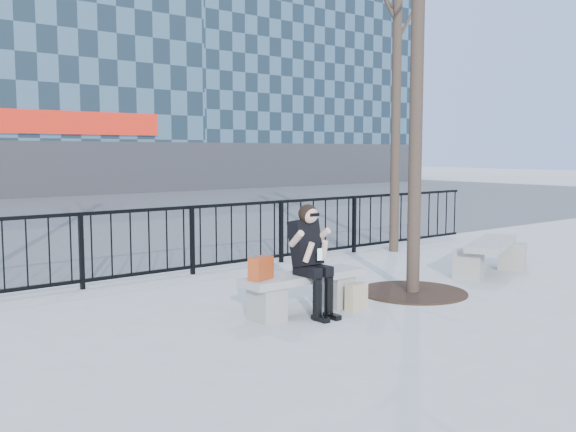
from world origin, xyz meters
TOP-DOWN VIEW (x-y plane):
  - ground at (0.00, 0.00)m, footprint 120.00×120.00m
  - railing at (0.00, 3.00)m, footprint 14.00×0.06m
  - building_right at (20.00, 27.00)m, footprint 16.20×10.20m
  - tree_grate at (1.90, -0.10)m, footprint 1.50×1.50m
  - bench_main at (0.00, 0.00)m, footprint 1.65×0.46m
  - bench_second at (4.00, 0.06)m, footprint 1.81×0.50m
  - seated_woman at (0.00, -0.16)m, footprint 0.50×0.64m
  - handbag at (-0.62, 0.02)m, footprint 0.35×0.25m
  - shopping_bag at (0.62, -0.28)m, footprint 0.36×0.20m

SIDE VIEW (x-z plane):
  - ground at x=0.00m, z-range 0.00..0.00m
  - tree_grate at x=1.90m, z-range 0.00..0.02m
  - shopping_bag at x=0.62m, z-range 0.00..0.32m
  - bench_main at x=0.00m, z-range 0.06..0.55m
  - bench_second at x=4.00m, z-range 0.06..0.60m
  - railing at x=0.00m, z-range 0.00..1.11m
  - handbag at x=-0.62m, z-range 0.49..0.75m
  - seated_woman at x=0.00m, z-range 0.00..1.34m
  - building_right at x=20.00m, z-range 0.00..20.60m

